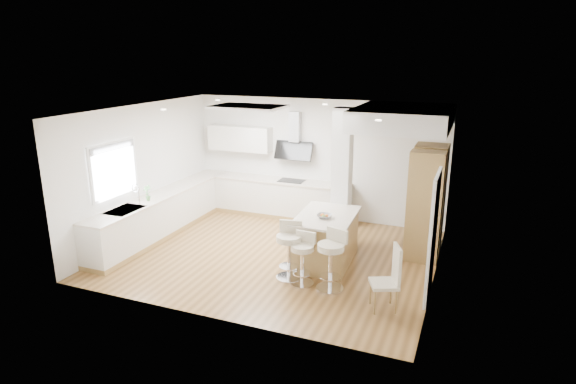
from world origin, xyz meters
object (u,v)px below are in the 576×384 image
at_px(bar_stool_a, 289,247).
at_px(bar_stool_b, 303,256).
at_px(peninsula, 326,239).
at_px(dining_chair, 390,276).
at_px(bar_stool_c, 331,257).

bearing_deg(bar_stool_a, bar_stool_b, -33.61).
distance_m(peninsula, bar_stool_a, 0.96).
bearing_deg(dining_chair, bar_stool_a, 143.23).
bearing_deg(bar_stool_c, bar_stool_a, -169.18).
height_order(bar_stool_c, dining_chair, dining_chair).
bearing_deg(bar_stool_c, bar_stool_b, -160.36).
height_order(peninsula, dining_chair, dining_chair).
bearing_deg(bar_stool_c, peninsula, 131.60).
xyz_separation_m(peninsula, bar_stool_b, (-0.09, -1.00, 0.04)).
relative_size(bar_stool_a, bar_stool_b, 1.12).
distance_m(bar_stool_a, dining_chair, 1.86).
xyz_separation_m(bar_stool_b, bar_stool_c, (0.50, 0.00, 0.07)).
distance_m(bar_stool_c, dining_chair, 1.06).
bearing_deg(bar_stool_b, bar_stool_a, 161.75).
xyz_separation_m(peninsula, bar_stool_a, (-0.39, -0.88, 0.10)).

